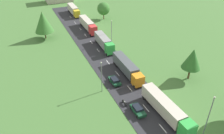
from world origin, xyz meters
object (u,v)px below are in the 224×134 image
Objects in this scene: truck_fourth at (88,24)px; tree_maple at (104,9)px; truck_third at (104,42)px; car_second at (138,110)px; lamppost_lead at (209,115)px; truck_second at (127,67)px; car_third at (115,81)px; truck_lead at (166,108)px; tree_oak at (192,59)px; tree_elm at (43,22)px; truck_fifth at (74,10)px; lamppost_second at (102,75)px; lamppost_third at (111,31)px; motorcycle_courier at (124,102)px.

tree_maple reaches higher than truck_fourth.
truck_third reaches higher than car_second.
lamppost_lead is (3.52, -39.79, 2.84)m from truck_third.
lamppost_lead is 1.28× the size of tree_maple.
truck_second reaches higher than car_second.
truck_fourth is at bearing 93.47° from lamppost_lead.
tree_maple reaches higher than car_third.
truck_lead is 1.06× the size of truck_second.
truck_lead is 16.38m from tree_oak.
tree_elm is (-11.09, 44.86, 5.15)m from car_second.
truck_fifth reaches higher than truck_third.
truck_lead is 59.03m from tree_maple.
car_second is 0.42× the size of tree_elm.
truck_lead is 2.03× the size of tree_maple.
car_third is at bearing 90.61° from car_second.
lamppost_second reaches higher than truck_fourth.
tree_elm is at bearing 101.23° from lamppost_second.
lamppost_lead reaches higher than lamppost_third.
tree_oak is 1.17× the size of tree_maple.
truck_third is 0.97× the size of truck_fifth.
truck_fifth is 61.59m from tree_oak.
tree_maple is (15.92, 51.60, 3.87)m from motorcycle_courier.
car_third is at bearing -97.96° from truck_fourth.
tree_elm is at bearing 103.21° from motorcycle_courier.
truck_fourth is 1.77× the size of lamppost_third.
truck_fifth is at bearing 92.72° from lamppost_lead.
truck_second is 14.47m from car_second.
truck_fifth reaches higher than car_second.
tree_elm is (-15.69, -20.99, 3.84)m from truck_fifth.
lamppost_second is (-8.57, -4.10, 2.36)m from truck_second.
tree_oak is at bearing 58.22° from lamppost_lead.
truck_fourth is 3.45× the size of car_third.
lamppost_lead reaches higher than truck_fifth.
lamppost_lead reaches higher than truck_lead.
truck_second is at bearing 90.24° from truck_lead.
motorcycle_courier is 0.24× the size of tree_oak.
tree_maple is (9.99, 58.13, 2.32)m from truck_lead.
motorcycle_courier is 0.25× the size of lamppost_third.
tree_elm reaches higher than truck_lead.
tree_elm is at bearing 103.89° from car_second.
tree_oak is at bearing -77.56° from truck_fifth.
lamppost_third is at bearing -83.78° from truck_fifth.
lamppost_second is at bearing -154.41° from truck_second.
lamppost_third reaches higher than truck_fourth.
lamppost_second is 35.99m from tree_elm.
lamppost_lead reaches higher than tree_maple.
truck_fourth is at bearing 107.85° from tree_oak.
car_third is at bearing -152.31° from truck_second.
tree_maple is at bearing 84.41° from lamppost_lead.
lamppost_lead is at bearing -50.05° from car_second.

